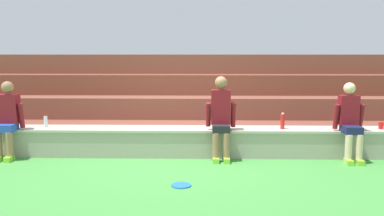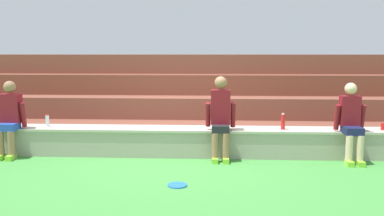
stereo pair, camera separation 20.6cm
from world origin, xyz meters
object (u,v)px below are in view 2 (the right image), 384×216
(person_left_of_center, at_px, (221,116))
(frisbee, at_px, (177,185))
(plastic_cup_middle, at_px, (383,127))
(person_center, at_px, (351,121))
(water_bottle_center_gap, at_px, (283,122))
(person_far_left, at_px, (9,117))
(water_bottle_near_left, at_px, (47,121))

(person_left_of_center, bearing_deg, frisbee, -112.28)
(person_left_of_center, relative_size, plastic_cup_middle, 11.74)
(person_left_of_center, xyz_separation_m, person_center, (2.10, -0.04, -0.06))
(plastic_cup_middle, distance_m, frisbee, 3.73)
(water_bottle_center_gap, height_order, plastic_cup_middle, water_bottle_center_gap)
(plastic_cup_middle, bearing_deg, person_far_left, -177.71)
(plastic_cup_middle, bearing_deg, person_center, -156.84)
(person_center, xyz_separation_m, water_bottle_near_left, (-5.11, 0.31, -0.08))
(frisbee, bearing_deg, water_bottle_center_gap, 44.81)
(person_left_of_center, distance_m, person_center, 2.10)
(person_center, bearing_deg, person_left_of_center, 178.79)
(person_left_of_center, distance_m, water_bottle_center_gap, 1.07)
(person_left_of_center, distance_m, water_bottle_near_left, 3.03)
(person_left_of_center, xyz_separation_m, water_bottle_center_gap, (1.05, 0.19, -0.11))
(person_far_left, distance_m, water_bottle_center_gap, 4.60)
(person_center, relative_size, plastic_cup_middle, 10.92)
(person_center, bearing_deg, frisbee, -152.60)
(person_left_of_center, distance_m, plastic_cup_middle, 2.73)
(water_bottle_near_left, bearing_deg, person_center, -3.45)
(water_bottle_center_gap, bearing_deg, plastic_cup_middle, 1.00)
(person_far_left, bearing_deg, person_center, -0.14)
(person_far_left, height_order, water_bottle_center_gap, person_far_left)
(frisbee, bearing_deg, person_far_left, 154.54)
(person_center, height_order, water_bottle_near_left, person_center)
(plastic_cup_middle, bearing_deg, person_left_of_center, -175.37)
(water_bottle_near_left, height_order, plastic_cup_middle, water_bottle_near_left)
(person_far_left, relative_size, person_left_of_center, 0.94)
(person_left_of_center, bearing_deg, plastic_cup_middle, 4.63)
(person_far_left, xyz_separation_m, frisbee, (2.95, -1.41, -0.67))
(water_bottle_center_gap, bearing_deg, water_bottle_near_left, 178.97)
(person_far_left, height_order, plastic_cup_middle, person_far_left)
(person_center, bearing_deg, plastic_cup_middle, 23.16)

